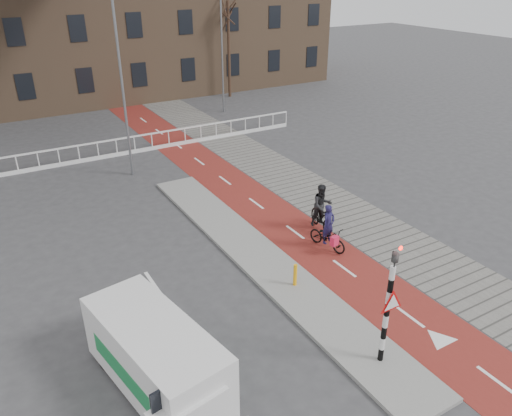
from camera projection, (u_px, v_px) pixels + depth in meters
ground at (348, 314)px, 14.96m from camera, size 120.00×120.00×0.00m
bike_lane at (235, 188)px, 23.38m from camera, size 2.50×60.00×0.01m
sidewalk at (285, 176)px, 24.65m from camera, size 3.00×60.00×0.01m
curb_island at (260, 258)px, 17.71m from camera, size 1.80×16.00×0.12m
traffic_signal at (389, 302)px, 12.24m from camera, size 0.80×0.80×3.68m
bollard at (295, 275)px, 15.95m from camera, size 0.12×0.12×0.76m
cyclist_near at (328, 234)px, 18.17m from camera, size 0.91×1.72×1.74m
cyclist_far at (321, 212)px, 19.30m from camera, size 0.94×1.87×1.93m
van at (156, 356)px, 12.00m from camera, size 2.45×4.53×1.85m
railing at (60, 161)px, 25.72m from camera, size 28.00×0.10×0.99m
tree_right at (229, 50)px, 37.87m from camera, size 0.22×0.22×7.04m
streetlight_near at (122, 85)px, 22.87m from camera, size 0.12×0.12×8.86m
streetlight_right at (222, 51)px, 33.51m from camera, size 0.12×0.12×8.28m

